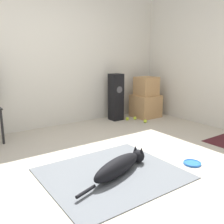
% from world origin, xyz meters
% --- Properties ---
extents(ground_plane, '(12.00, 12.00, 0.00)m').
position_xyz_m(ground_plane, '(0.00, 0.00, 0.00)').
color(ground_plane, '#BCB29E').
extents(wall_back, '(8.00, 0.06, 2.55)m').
position_xyz_m(wall_back, '(0.00, 2.10, 1.27)').
color(wall_back, beige).
rests_on(wall_back, ground_plane).
extents(area_rug, '(1.45, 1.27, 0.01)m').
position_xyz_m(area_rug, '(-0.02, -0.11, 0.01)').
color(area_rug, slate).
rests_on(area_rug, ground_plane).
extents(dog, '(1.08, 0.42, 0.20)m').
position_xyz_m(dog, '(0.05, -0.18, 0.11)').
color(dog, black).
rests_on(dog, area_rug).
extents(frisbee, '(0.21, 0.21, 0.03)m').
position_xyz_m(frisbee, '(0.93, -0.46, 0.01)').
color(frisbee, blue).
rests_on(frisbee, ground_plane).
extents(cardboard_box_lower, '(0.52, 0.49, 0.46)m').
position_xyz_m(cardboard_box_lower, '(2.07, 1.62, 0.23)').
color(cardboard_box_lower, tan).
rests_on(cardboard_box_lower, ground_plane).
extents(cardboard_box_upper, '(0.41, 0.38, 0.38)m').
position_xyz_m(cardboard_box_upper, '(2.08, 1.63, 0.65)').
color(cardboard_box_upper, tan).
rests_on(cardboard_box_upper, cardboard_box_lower).
extents(floor_speaker, '(0.23, 0.24, 0.93)m').
position_xyz_m(floor_speaker, '(1.41, 1.78, 0.46)').
color(floor_speaker, black).
rests_on(floor_speaker, ground_plane).
extents(tennis_ball_by_boxes, '(0.07, 0.07, 0.07)m').
position_xyz_m(tennis_ball_by_boxes, '(1.73, 1.25, 0.03)').
color(tennis_ball_by_boxes, '#C6E033').
rests_on(tennis_ball_by_boxes, ground_plane).
extents(tennis_ball_near_speaker, '(0.07, 0.07, 0.07)m').
position_xyz_m(tennis_ball_near_speaker, '(1.56, 1.60, 0.03)').
color(tennis_ball_near_speaker, '#C6E033').
rests_on(tennis_ball_near_speaker, ground_plane).
extents(tennis_ball_loose_on_carpet, '(0.07, 0.07, 0.07)m').
position_xyz_m(tennis_ball_loose_on_carpet, '(1.72, 1.55, 0.03)').
color(tennis_ball_loose_on_carpet, '#C6E033').
rests_on(tennis_ball_loose_on_carpet, ground_plane).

